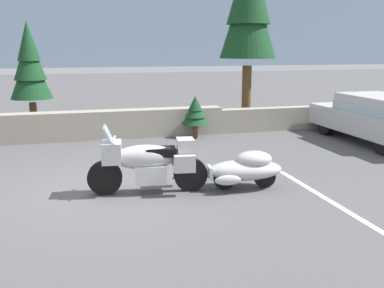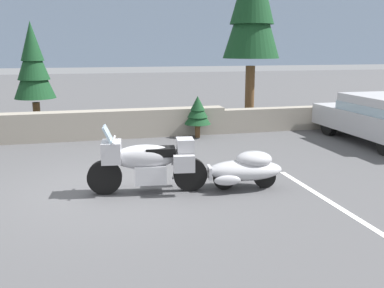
{
  "view_description": "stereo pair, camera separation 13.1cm",
  "coord_description": "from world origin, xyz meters",
  "px_view_note": "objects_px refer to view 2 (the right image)",
  "views": [
    {
      "loc": [
        -0.5,
        -8.28,
        2.76
      ],
      "look_at": [
        1.7,
        -0.05,
        0.85
      ],
      "focal_mm": 40.43,
      "sensor_mm": 36.0,
      "label": 1
    },
    {
      "loc": [
        -0.38,
        -8.31,
        2.76
      ],
      "look_at": [
        1.7,
        -0.05,
        0.85
      ],
      "focal_mm": 40.43,
      "sensor_mm": 36.0,
      "label": 2
    }
  ],
  "objects_px": {
    "pine_tree_secondary": "(33,64)",
    "touring_motorcycle": "(147,161)",
    "car_shaped_trailer": "(245,169)",
    "sedan_at_right_edge": "(381,117)"
  },
  "relations": [
    {
      "from": "touring_motorcycle",
      "to": "sedan_at_right_edge",
      "type": "xyz_separation_m",
      "value": [
        7.24,
        2.71,
        0.15
      ]
    },
    {
      "from": "car_shaped_trailer",
      "to": "sedan_at_right_edge",
      "type": "distance_m",
      "value": 6.1
    },
    {
      "from": "touring_motorcycle",
      "to": "pine_tree_secondary",
      "type": "relative_size",
      "value": 0.65
    },
    {
      "from": "touring_motorcycle",
      "to": "pine_tree_secondary",
      "type": "distance_m",
      "value": 7.37
    },
    {
      "from": "pine_tree_secondary",
      "to": "sedan_at_right_edge",
      "type": "bearing_deg",
      "value": -22.01
    },
    {
      "from": "car_shaped_trailer",
      "to": "pine_tree_secondary",
      "type": "bearing_deg",
      "value": 123.2
    },
    {
      "from": "touring_motorcycle",
      "to": "car_shaped_trailer",
      "type": "height_order",
      "value": "touring_motorcycle"
    },
    {
      "from": "car_shaped_trailer",
      "to": "sedan_at_right_edge",
      "type": "relative_size",
      "value": 0.49
    },
    {
      "from": "pine_tree_secondary",
      "to": "touring_motorcycle",
      "type": "bearing_deg",
      "value": -68.62
    },
    {
      "from": "touring_motorcycle",
      "to": "car_shaped_trailer",
      "type": "bearing_deg",
      "value": -7.14
    }
  ]
}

